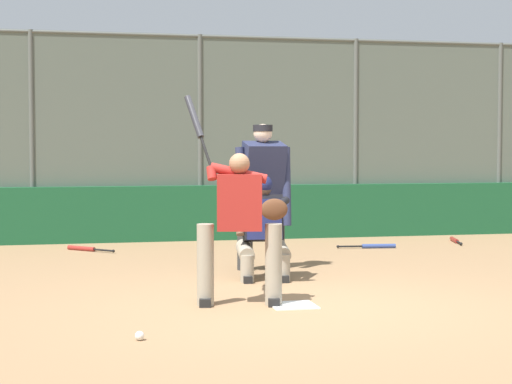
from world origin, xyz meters
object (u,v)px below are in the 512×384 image
batter_at_plate (238,223)px  spare_bat_third_base_side (455,240)px  spare_bat_by_padding (374,246)px  baseball_loose (140,336)px  umpire_home (262,191)px  catcher_behind_plate (264,226)px  spare_bat_first_base_side (85,249)px

batter_at_plate → spare_bat_third_base_side: batter_at_plate is taller
spare_bat_by_padding → baseball_loose: (3.95, 5.46, 0.00)m
batter_at_plate → umpire_home: batter_at_plate is taller
umpire_home → spare_bat_by_padding: (-2.15, -1.83, -0.95)m
catcher_behind_plate → baseball_loose: bearing=65.3°
spare_bat_by_padding → catcher_behind_plate: bearing=-124.8°
catcher_behind_plate → baseball_loose: catcher_behind_plate is taller
batter_at_plate → catcher_behind_plate: bearing=-100.5°
baseball_loose → batter_at_plate: bearing=-128.5°
batter_at_plate → umpire_home: 2.43m
baseball_loose → catcher_behind_plate: bearing=-120.1°
spare_bat_by_padding → spare_bat_first_base_side: same height
umpire_home → baseball_loose: bearing=56.8°
umpire_home → spare_bat_third_base_side: (-3.70, -2.32, -0.95)m
spare_bat_by_padding → baseball_loose: size_ratio=12.22×
spare_bat_by_padding → spare_bat_third_base_side: (-1.55, -0.49, 0.00)m
catcher_behind_plate → spare_bat_third_base_side: (-3.86, -3.12, -0.59)m
spare_bat_third_base_side → baseball_loose: bearing=151.7°
batter_at_plate → catcher_behind_plate: size_ratio=1.70×
catcher_behind_plate → spare_bat_first_base_side: 3.83m
spare_bat_by_padding → spare_bat_first_base_side: 4.33m
batter_at_plate → catcher_behind_plate: 1.63m
catcher_behind_plate → spare_bat_by_padding: size_ratio=1.34×
umpire_home → spare_bat_first_base_side: (2.14, -2.43, -0.95)m
batter_at_plate → spare_bat_third_base_side: (-4.45, -4.63, -0.77)m
spare_bat_third_base_side → baseball_loose: baseball_loose is taller
batter_at_plate → baseball_loose: size_ratio=27.69×
baseball_loose → spare_bat_third_base_side: bearing=-132.8°
catcher_behind_plate → spare_bat_first_base_side: catcher_behind_plate is taller
catcher_behind_plate → umpire_home: (-0.16, -0.80, 0.35)m
spare_bat_third_base_side → baseball_loose: size_ratio=10.61×
batter_at_plate → baseball_loose: batter_at_plate is taller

